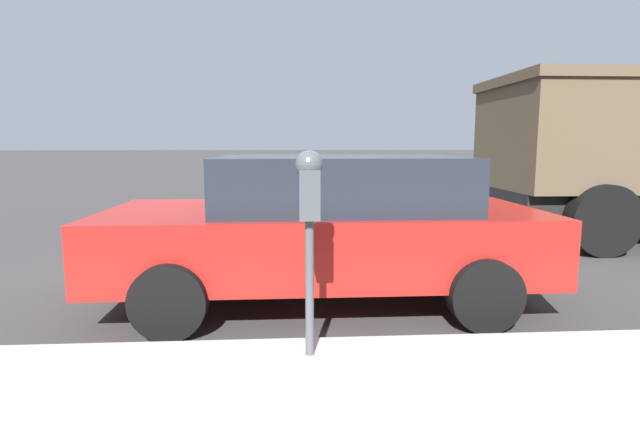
{
  "coord_description": "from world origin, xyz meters",
  "views": [
    {
      "loc": [
        -5.87,
        0.16,
        1.62
      ],
      "look_at": [
        -2.25,
        -0.07,
        1.1
      ],
      "focal_mm": 28.0,
      "sensor_mm": 36.0,
      "label": 1
    }
  ],
  "objects": [
    {
      "name": "ground_plane",
      "position": [
        0.0,
        0.0,
        0.0
      ],
      "size": [
        220.0,
        220.0,
        0.0
      ],
      "primitive_type": "plane",
      "color": "#3D3A3A"
    },
    {
      "name": "parking_meter",
      "position": [
        -2.5,
        0.02,
        1.22
      ],
      "size": [
        0.21,
        0.19,
        1.44
      ],
      "color": "#4C5156",
      "rests_on": "sidewalk"
    },
    {
      "name": "car_red",
      "position": [
        -0.87,
        -0.23,
        0.78
      ],
      "size": [
        2.14,
        4.33,
        1.48
      ],
      "rotation": [
        0.0,
        0.0,
        0.0
      ],
      "color": "#B21E19",
      "rests_on": "ground_plane"
    }
  ]
}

